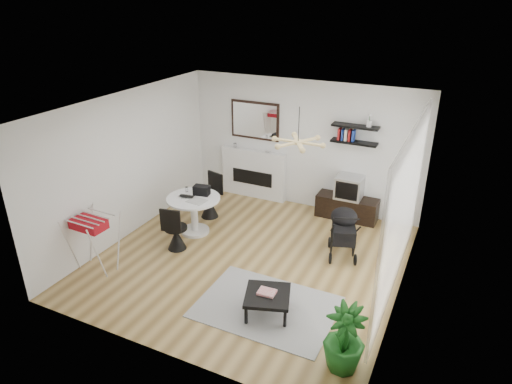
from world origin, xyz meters
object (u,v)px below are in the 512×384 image
at_px(fireplace, 254,168).
at_px(stroller, 343,234).
at_px(potted_plant, 344,338).
at_px(coffee_table, 268,296).
at_px(tv_console, 347,208).
at_px(dining_table, 194,210).
at_px(drying_rack, 94,242).
at_px(crt_tv, 349,187).

height_order(fireplace, stroller, fireplace).
height_order(stroller, potted_plant, stroller).
distance_m(fireplace, coffee_table, 4.13).
relative_size(stroller, potted_plant, 1.03).
bearing_deg(tv_console, dining_table, -143.08).
xyz_separation_m(stroller, potted_plant, (0.74, -2.60, 0.05)).
xyz_separation_m(tv_console, drying_rack, (-3.27, -3.64, 0.29)).
bearing_deg(dining_table, drying_rack, -114.01).
relative_size(crt_tv, dining_table, 0.52).
xyz_separation_m(dining_table, potted_plant, (3.53, -2.14, -0.03)).
height_order(fireplace, dining_table, fireplace).
bearing_deg(potted_plant, dining_table, 148.75).
distance_m(coffee_table, potted_plant, 1.38).
bearing_deg(dining_table, crt_tv, 36.75).
bearing_deg(dining_table, fireplace, 81.86).
height_order(crt_tv, coffee_table, crt_tv).
bearing_deg(stroller, potted_plant, -92.65).
bearing_deg(tv_console, potted_plant, -75.34).
bearing_deg(fireplace, drying_rack, -105.90).
relative_size(tv_console, coffee_table, 1.54).
relative_size(stroller, coffee_table, 1.17).
distance_m(fireplace, potted_plant, 5.27).
distance_m(crt_tv, dining_table, 3.11).
bearing_deg(stroller, crt_tv, 83.19).
relative_size(fireplace, coffee_table, 2.68).
relative_size(tv_console, stroller, 1.31).
height_order(dining_table, coffee_table, dining_table).
distance_m(tv_console, dining_table, 3.11).
bearing_deg(stroller, tv_console, 83.59).
distance_m(tv_console, crt_tv, 0.46).
height_order(fireplace, tv_console, fireplace).
distance_m(crt_tv, stroller, 1.46).
relative_size(drying_rack, coffee_table, 1.22).
bearing_deg(crt_tv, dining_table, -143.25).
relative_size(dining_table, coffee_table, 1.25).
bearing_deg(tv_console, crt_tv, -16.87).
distance_m(fireplace, dining_table, 2.04).
height_order(fireplace, crt_tv, fireplace).
bearing_deg(coffee_table, dining_table, 144.69).
bearing_deg(fireplace, tv_console, -3.91).
bearing_deg(fireplace, coffee_table, -61.37).
bearing_deg(stroller, drying_rack, -166.52).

